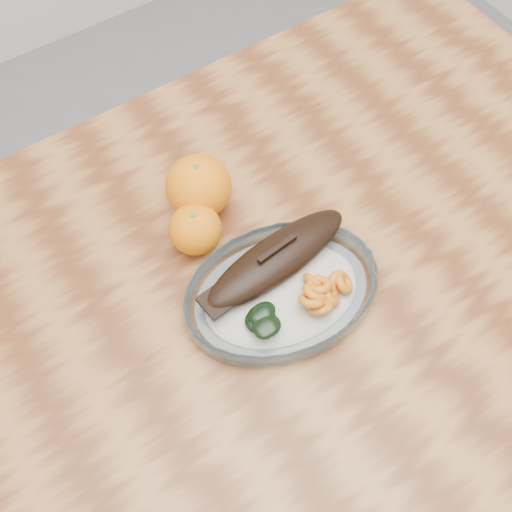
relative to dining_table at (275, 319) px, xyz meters
name	(u,v)px	position (x,y,z in m)	size (l,w,h in m)	color
ground	(268,437)	(0.00, 0.00, -0.65)	(3.00, 3.00, 0.00)	slate
dining_table	(275,319)	(0.00, 0.00, 0.00)	(1.20, 0.80, 0.75)	brown
plated_meal	(282,289)	(0.00, -0.01, 0.12)	(0.54, 0.54, 0.08)	white
orange_left	(198,187)	(-0.02, 0.17, 0.14)	(0.09, 0.09, 0.09)	orange
orange_right	(195,229)	(-0.05, 0.11, 0.13)	(0.07, 0.07, 0.07)	orange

